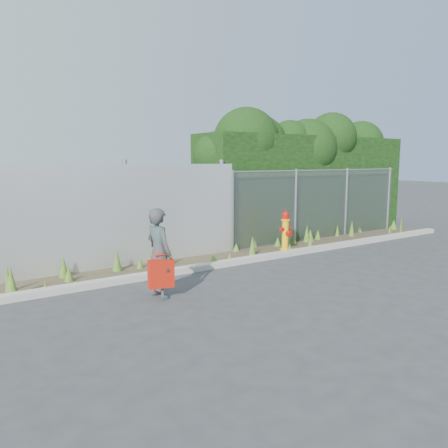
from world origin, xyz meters
name	(u,v)px	position (x,y,z in m)	size (l,w,h in m)	color
ground	(280,285)	(0.00, 0.00, 0.00)	(80.00, 80.00, 0.00)	#363638
curb	(225,263)	(0.00, 1.80, 0.06)	(16.00, 0.22, 0.12)	#A4A294
weed_strip	(206,255)	(-0.06, 2.50, 0.13)	(16.00, 1.32, 0.55)	#423726
corrugated_fence	(53,221)	(-3.25, 3.01, 1.10)	(8.50, 0.21, 2.30)	silver
chainlink_fence	(322,204)	(4.25, 3.00, 1.03)	(6.50, 0.07, 2.05)	gray
hedge	(300,166)	(4.31, 4.01, 2.10)	(7.55, 2.12, 3.77)	black
fire_hydrant	(285,231)	(2.19, 2.28, 0.50)	(0.35, 0.31, 1.04)	#FFB60D
woman	(159,253)	(-2.14, 0.63, 0.75)	(0.55, 0.36, 1.51)	#0F5F5C
red_tote_bag	(161,274)	(-2.18, 0.49, 0.44)	(0.42, 0.15, 0.55)	#A92309
black_shoulder_bag	(157,242)	(-2.10, 0.76, 0.92)	(0.21, 0.09, 0.16)	black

